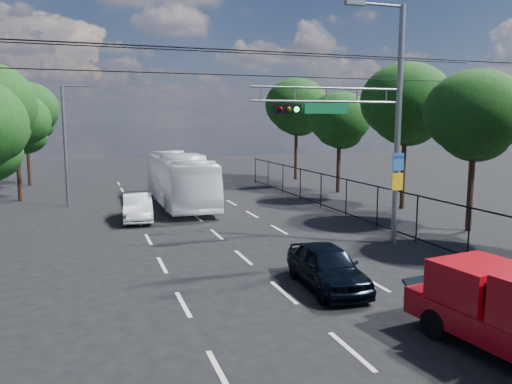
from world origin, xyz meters
name	(u,v)px	position (x,y,z in m)	size (l,w,h in m)	color
ground	(351,351)	(0.00, 0.00, 0.00)	(120.00, 120.00, 0.00)	black
lane_markings	(206,225)	(0.00, 14.00, 0.01)	(6.12, 38.00, 0.01)	beige
signal_mast	(372,115)	(5.28, 7.99, 5.24)	(6.43, 0.39, 9.50)	slate
streetlight_left	(68,139)	(-6.33, 22.00, 3.94)	(2.09, 0.22, 7.08)	slate
utility_wires	(236,60)	(0.00, 8.83, 7.23)	(22.00, 5.04, 0.74)	black
fence_right	(364,202)	(7.60, 12.17, 1.03)	(0.06, 34.03, 2.00)	black
tree_right_b	(475,120)	(11.22, 9.02, 5.06)	(4.50, 4.50, 7.31)	black
tree_right_c	(406,108)	(11.82, 15.02, 5.73)	(5.10, 5.10, 8.29)	black
tree_right_d	(340,123)	(11.42, 22.02, 4.85)	(4.32, 4.32, 7.02)	black
tree_right_e	(297,110)	(11.62, 30.02, 5.94)	(5.28, 5.28, 8.58)	black
tree_left_d	(16,126)	(-9.38, 25.02, 4.72)	(4.20, 4.20, 6.83)	black
tree_left_e	(26,114)	(-9.58, 33.02, 5.53)	(4.92, 4.92, 7.99)	black
navy_hatchback	(327,266)	(1.42, 3.99, 0.67)	(1.57, 3.91, 1.33)	black
white_bus	(179,179)	(-0.12, 20.51, 1.54)	(2.59, 11.08, 3.09)	white
white_van	(138,207)	(-3.00, 16.40, 0.66)	(1.40, 4.02, 1.33)	white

